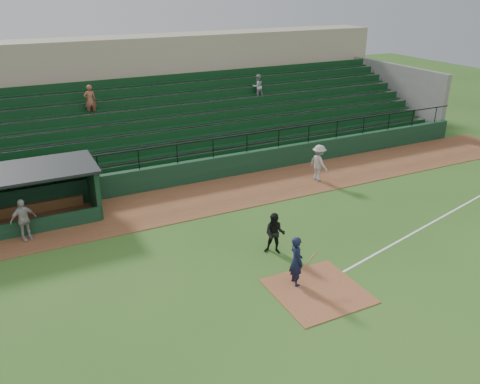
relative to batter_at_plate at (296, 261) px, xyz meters
name	(u,v)px	position (x,y,z in m)	size (l,w,h in m)	color
ground	(302,277)	(0.45, 0.27, -0.93)	(90.00, 90.00, 0.00)	#2E571C
warning_track	(213,196)	(0.45, 8.27, -0.91)	(40.00, 4.00, 0.03)	brown
home_plate_dirt	(318,291)	(0.45, -0.73, -0.91)	(3.00, 3.00, 0.03)	brown
foul_line	(438,219)	(8.45, 1.47, -0.92)	(18.00, 0.09, 0.01)	white
stadium_structure	(158,113)	(0.44, 16.73, 1.37)	(38.00, 13.08, 6.40)	#10321C
batter_at_plate	(296,261)	(0.00, 0.00, 0.00)	(1.05, 0.73, 1.86)	black
umpire	(275,234)	(0.43, 2.21, -0.09)	(0.81, 0.63, 1.67)	black
runner	(319,163)	(6.32, 7.76, 0.07)	(1.26, 0.72, 1.94)	#A6A09B
dugout_player_a	(23,220)	(-8.18, 7.62, -0.01)	(1.04, 0.43, 1.78)	#AAA49F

